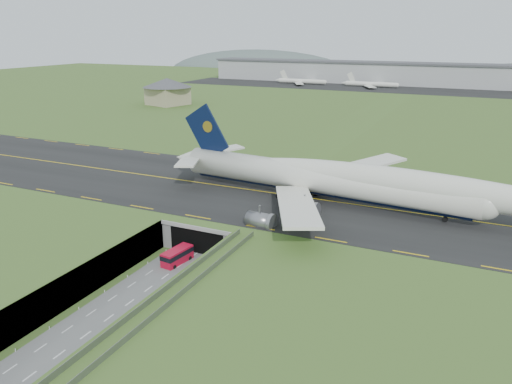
% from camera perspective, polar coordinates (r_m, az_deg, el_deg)
% --- Properties ---
extents(ground, '(900.00, 900.00, 0.00)m').
position_cam_1_polar(ground, '(94.48, -9.29, -8.85)').
color(ground, '#455F26').
rests_on(ground, ground).
extents(airfield_deck, '(800.00, 800.00, 6.00)m').
position_cam_1_polar(airfield_deck, '(93.18, -9.38, -7.20)').
color(airfield_deck, gray).
rests_on(airfield_deck, ground).
extents(trench_road, '(12.00, 75.00, 0.20)m').
position_cam_1_polar(trench_road, '(89.08, -12.01, -10.70)').
color(trench_road, slate).
rests_on(trench_road, ground).
extents(taxiway, '(800.00, 44.00, 0.18)m').
position_cam_1_polar(taxiway, '(118.77, -0.59, 0.22)').
color(taxiway, black).
rests_on(taxiway, airfield_deck).
extents(tunnel_portal, '(17.00, 22.30, 6.00)m').
position_cam_1_polar(tunnel_portal, '(106.06, -4.37, -3.63)').
color(tunnel_portal, gray).
rests_on(tunnel_portal, ground).
extents(guideway, '(3.00, 53.00, 7.05)m').
position_cam_1_polar(guideway, '(72.65, -10.66, -12.90)').
color(guideway, '#A8A8A3').
rests_on(guideway, ground).
extents(jumbo_jet, '(94.57, 60.63, 20.14)m').
position_cam_1_polar(jumbo_jet, '(108.62, 10.56, 1.15)').
color(jumbo_jet, silver).
rests_on(jumbo_jet, ground).
extents(shuttle_tram, '(3.42, 7.13, 2.82)m').
position_cam_1_polar(shuttle_tram, '(96.46, -9.00, -7.23)').
color(shuttle_tram, '#B90C28').
rests_on(shuttle_tram, ground).
extents(service_building, '(30.62, 30.62, 13.56)m').
position_cam_1_polar(service_building, '(264.44, -10.10, 11.51)').
color(service_building, tan).
rests_on(service_building, ground).
extents(cargo_terminal, '(320.00, 67.00, 15.60)m').
position_cam_1_polar(cargo_terminal, '(372.89, 17.68, 12.73)').
color(cargo_terminal, '#B2B2B2').
rests_on(cargo_terminal, ground).
extents(distant_hills, '(700.00, 91.00, 60.00)m').
position_cam_1_polar(distant_hills, '(501.60, 27.00, 10.71)').
color(distant_hills, '#50605D').
rests_on(distant_hills, ground).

